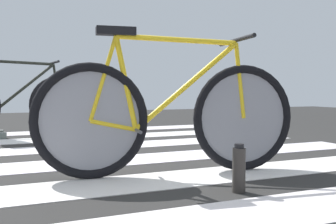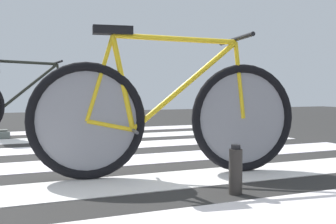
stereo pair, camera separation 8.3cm
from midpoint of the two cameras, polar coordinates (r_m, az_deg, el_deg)
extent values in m
cube|color=#282726|center=(3.09, -13.39, -7.28)|extent=(18.00, 14.00, 0.02)
cube|color=silver|center=(2.27, -12.51, -10.75)|extent=(5.20, 0.44, 0.00)
cube|color=silver|center=(3.00, -13.92, -7.35)|extent=(5.20, 0.44, 0.00)
cube|color=silver|center=(3.76, -17.53, -5.26)|extent=(5.20, 0.44, 0.00)
cube|color=silver|center=(4.51, -15.34, -3.82)|extent=(5.20, 0.44, 0.00)
cube|color=silver|center=(5.27, -17.43, -2.86)|extent=(5.20, 0.44, 0.00)
torus|color=black|center=(2.43, -12.16, -1.33)|extent=(0.72, 0.16, 0.72)
torus|color=black|center=(2.68, 10.16, -0.89)|extent=(0.72, 0.16, 0.72)
cylinder|color=gray|center=(2.43, -12.16, -1.33)|extent=(0.60, 0.10, 0.61)
cylinder|color=gray|center=(2.68, 10.16, -0.89)|extent=(0.60, 0.10, 0.61)
cylinder|color=yellow|center=(2.54, 0.66, 10.47)|extent=(0.80, 0.15, 0.05)
cylinder|color=yellow|center=(2.53, 1.96, 3.90)|extent=(0.70, 0.14, 0.59)
cylinder|color=yellow|center=(2.45, -7.06, 4.13)|extent=(0.16, 0.06, 0.59)
cylinder|color=yellow|center=(2.45, -8.87, -1.98)|extent=(0.29, 0.07, 0.09)
cylinder|color=yellow|center=(2.43, -10.34, 4.82)|extent=(0.19, 0.05, 0.53)
cylinder|color=yellow|center=(2.66, 9.62, 4.47)|extent=(0.09, 0.04, 0.50)
cube|color=black|center=(2.46, -8.52, 11.58)|extent=(0.25, 0.12, 0.05)
cylinder|color=black|center=(2.67, 9.08, 10.28)|extent=(0.10, 0.52, 0.03)
cylinder|color=#4C4C51|center=(2.47, -5.63, -2.61)|extent=(0.07, 0.34, 0.02)
torus|color=black|center=(5.01, -15.98, 0.94)|extent=(0.72, 0.12, 0.72)
cylinder|color=gray|center=(5.01, -15.98, 0.94)|extent=(0.61, 0.06, 0.61)
cylinder|color=black|center=(4.94, -21.32, 6.73)|extent=(0.80, 0.11, 0.05)
cylinder|color=black|center=(4.94, -20.56, 3.38)|extent=(0.70, 0.10, 0.59)
cylinder|color=black|center=(5.00, -16.36, 3.80)|extent=(0.09, 0.04, 0.50)
cylinder|color=black|center=(5.01, -16.75, 6.88)|extent=(0.08, 0.52, 0.03)
cylinder|color=#2D2926|center=(2.13, 9.31, -8.44)|extent=(0.07, 0.07, 0.24)
cylinder|color=black|center=(2.11, 9.34, -4.95)|extent=(0.05, 0.05, 0.02)
camera|label=1|loc=(0.04, -113.37, -1.29)|focal=42.02mm
camera|label=2|loc=(0.04, 66.63, 1.29)|focal=42.02mm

